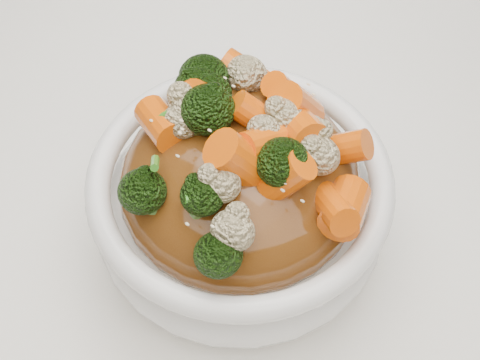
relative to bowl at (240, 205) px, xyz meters
The scene contains 8 objects.
tablecloth 0.06m from the bowl, 29.88° to the right, with size 1.20×0.80×0.04m, color white.
bowl is the anchor object (origin of this frame).
sauce_base 0.03m from the bowl, ahead, with size 0.15×0.15×0.08m, color #5A300F.
carrots 0.08m from the bowl, ahead, with size 0.15×0.15×0.04m, color #E35807, non-canonical shape.
broccoli 0.08m from the bowl, ahead, with size 0.15×0.15×0.04m, color black, non-canonical shape.
cauliflower 0.08m from the bowl, ahead, with size 0.15×0.15×0.03m, color #CFBE8D, non-canonical shape.
scallions 0.08m from the bowl, behind, with size 0.12×0.12×0.02m, color #327C1C, non-canonical shape.
sesame_seeds 0.08m from the bowl, behind, with size 0.14×0.14×0.01m, color beige, non-canonical shape.
Camera 1 is at (0.14, -0.18, 1.16)m, focal length 50.00 mm.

